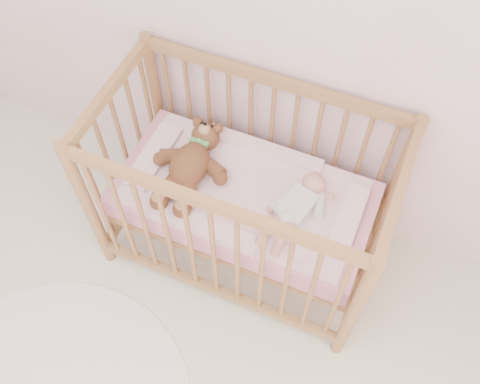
% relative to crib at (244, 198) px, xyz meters
% --- Properties ---
extents(crib, '(1.36, 0.76, 1.00)m').
position_rel_crib_xyz_m(crib, '(0.00, 0.00, 0.00)').
color(crib, '#AA8648').
rests_on(crib, floor).
extents(mattress, '(1.22, 0.62, 0.13)m').
position_rel_crib_xyz_m(mattress, '(0.00, 0.00, -0.01)').
color(mattress, pink).
rests_on(mattress, crib).
extents(blanket, '(1.10, 0.58, 0.06)m').
position_rel_crib_xyz_m(blanket, '(0.00, 0.00, 0.06)').
color(blanket, '#FBADBA').
rests_on(blanket, mattress).
extents(baby, '(0.34, 0.53, 0.12)m').
position_rel_crib_xyz_m(baby, '(0.27, -0.02, 0.14)').
color(baby, silver).
rests_on(baby, blanket).
extents(teddy_bear, '(0.41, 0.57, 0.15)m').
position_rel_crib_xyz_m(teddy_bear, '(-0.27, -0.02, 0.15)').
color(teddy_bear, brown).
rests_on(teddy_bear, blanket).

